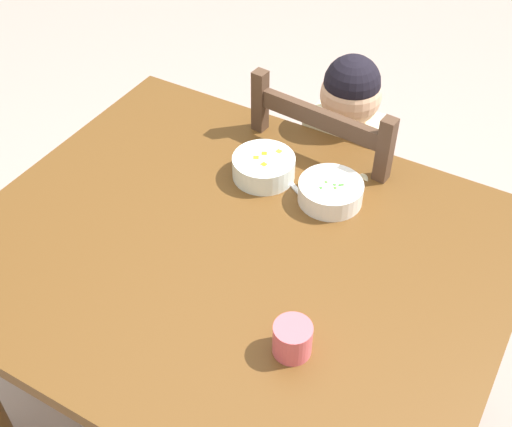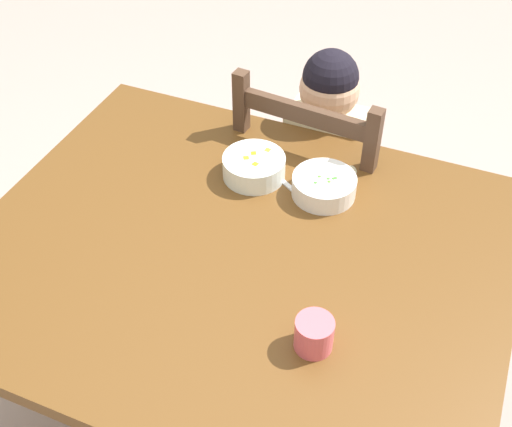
{
  "view_description": "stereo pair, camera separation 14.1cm",
  "coord_description": "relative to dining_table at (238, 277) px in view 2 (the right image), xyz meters",
  "views": [
    {
      "loc": [
        0.57,
        -0.89,
        1.82
      ],
      "look_at": [
        0.01,
        0.08,
        0.78
      ],
      "focal_mm": 45.99,
      "sensor_mm": 36.0,
      "label": 1
    },
    {
      "loc": [
        0.44,
        -0.95,
        1.82
      ],
      "look_at": [
        0.01,
        0.08,
        0.78
      ],
      "focal_mm": 45.99,
      "sensor_mm": 36.0,
      "label": 2
    }
  ],
  "objects": [
    {
      "name": "bowl_of_carrots",
      "position": [
        -0.07,
        0.26,
        0.13
      ],
      "size": [
        0.16,
        0.16,
        0.06
      ],
      "color": "white",
      "rests_on": "dining_table"
    },
    {
      "name": "spoon",
      "position": [
        -0.02,
        0.28,
        0.1
      ],
      "size": [
        0.13,
        0.09,
        0.01
      ],
      "color": "silver",
      "rests_on": "dining_table"
    },
    {
      "name": "drinking_cup",
      "position": [
        0.25,
        -0.19,
        0.13
      ],
      "size": [
        0.08,
        0.08,
        0.07
      ],
      "primitive_type": "cylinder",
      "color": "#E25B68",
      "rests_on": "dining_table"
    },
    {
      "name": "dining_chair",
      "position": [
        0.02,
        0.56,
        -0.19
      ],
      "size": [
        0.46,
        0.46,
        0.91
      ],
      "color": "#4C3324",
      "rests_on": "ground"
    },
    {
      "name": "ground_plane",
      "position": [
        0.0,
        0.0,
        -0.63
      ],
      "size": [
        8.0,
        8.0,
        0.0
      ],
      "primitive_type": "plane",
      "color": "#A99088"
    },
    {
      "name": "child_figure",
      "position": [
        0.03,
        0.55,
        -0.01
      ],
      "size": [
        0.32,
        0.31,
        0.94
      ],
      "color": "beige",
      "rests_on": "ground"
    },
    {
      "name": "bowl_of_peas",
      "position": [
        0.12,
        0.26,
        0.13
      ],
      "size": [
        0.16,
        0.16,
        0.06
      ],
      "color": "white",
      "rests_on": "dining_table"
    },
    {
      "name": "dining_table",
      "position": [
        0.0,
        0.0,
        0.0
      ],
      "size": [
        1.23,
        1.01,
        0.73
      ],
      "color": "brown",
      "rests_on": "ground"
    }
  ]
}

